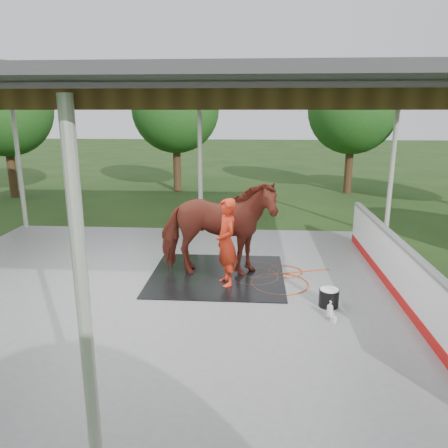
# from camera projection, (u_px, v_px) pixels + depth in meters

# --- Properties ---
(ground) EXTENTS (100.00, 100.00, 0.00)m
(ground) POSITION_uv_depth(u_px,v_px,m) (175.00, 293.00, 9.24)
(ground) COLOR #1E3814
(concrete_slab) EXTENTS (12.00, 10.00, 0.05)m
(concrete_slab) POSITION_uv_depth(u_px,v_px,m) (175.00, 292.00, 9.23)
(concrete_slab) COLOR slate
(concrete_slab) RESTS_ON ground
(pavilion_structure) EXTENTS (12.60, 10.60, 4.05)m
(pavilion_structure) POSITION_uv_depth(u_px,v_px,m) (169.00, 99.00, 8.24)
(pavilion_structure) COLOR beige
(pavilion_structure) RESTS_ON ground
(dasher_board) EXTENTS (0.16, 8.00, 1.15)m
(dasher_board) POSITION_uv_depth(u_px,v_px,m) (400.00, 272.00, 8.79)
(dasher_board) COLOR #B70F0F
(dasher_board) RESTS_ON concrete_slab
(tree_belt) EXTENTS (28.00, 28.00, 5.80)m
(tree_belt) POSITION_uv_depth(u_px,v_px,m) (191.00, 108.00, 9.13)
(tree_belt) COLOR #382314
(tree_belt) RESTS_ON ground
(rubber_mat) EXTENTS (3.03, 2.84, 0.02)m
(rubber_mat) POSITION_uv_depth(u_px,v_px,m) (217.00, 275.00, 10.08)
(rubber_mat) COLOR black
(rubber_mat) RESTS_ON concrete_slab
(horse) EXTENTS (2.65, 1.26, 2.22)m
(horse) POSITION_uv_depth(u_px,v_px,m) (217.00, 228.00, 9.79)
(horse) COLOR maroon
(horse) RESTS_ON rubber_mat
(handler) EXTENTS (0.69, 0.82, 1.91)m
(handler) POSITION_uv_depth(u_px,v_px,m) (226.00, 243.00, 9.34)
(handler) COLOR red
(handler) RESTS_ON concrete_slab
(wash_bucket) EXTENTS (0.38, 0.38, 0.35)m
(wash_bucket) POSITION_uv_depth(u_px,v_px,m) (329.00, 298.00, 8.47)
(wash_bucket) COLOR black
(wash_bucket) RESTS_ON concrete_slab
(soap_bottle_a) EXTENTS (0.15, 0.15, 0.33)m
(soap_bottle_a) POSITION_uv_depth(u_px,v_px,m) (330.00, 309.00, 8.00)
(soap_bottle_a) COLOR silver
(soap_bottle_a) RESTS_ON concrete_slab
(soap_bottle_b) EXTENTS (0.12, 0.12, 0.19)m
(soap_bottle_b) POSITION_uv_depth(u_px,v_px,m) (333.00, 318.00, 7.82)
(soap_bottle_b) COLOR #338CD8
(soap_bottle_b) RESTS_ON concrete_slab
(hose_coil) EXTENTS (2.34, 2.00, 0.02)m
(hose_coil) POSITION_uv_depth(u_px,v_px,m) (268.00, 276.00, 10.01)
(hose_coil) COLOR #B13C0C
(hose_coil) RESTS_ON concrete_slab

